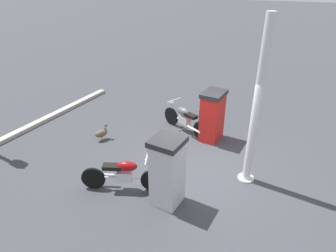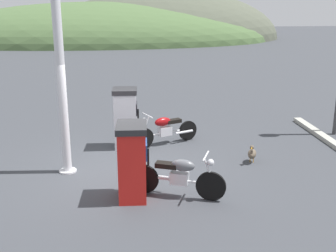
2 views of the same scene
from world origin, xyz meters
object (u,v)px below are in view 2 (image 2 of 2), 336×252
object	(u,v)px
canopy_support_pole	(62,92)
fuel_pump_far	(126,118)
motorcycle_near_pump	(179,175)
motorcycle_far_pump	(165,129)
fuel_pump_near	(132,161)
wandering_duck	(252,153)

from	to	relation	value
canopy_support_pole	fuel_pump_far	bearing A→B (deg)	47.68
fuel_pump_far	motorcycle_near_pump	size ratio (longest dim) A/B	0.88
canopy_support_pole	motorcycle_far_pump	bearing A→B (deg)	32.93
motorcycle_near_pump	fuel_pump_near	bearing A→B (deg)	175.18
motorcycle_far_pump	wandering_duck	world-z (taller)	motorcycle_far_pump
motorcycle_far_pump	motorcycle_near_pump	bearing A→B (deg)	-93.03
fuel_pump_near	motorcycle_far_pump	size ratio (longest dim) A/B	0.83
canopy_support_pole	motorcycle_near_pump	bearing A→B (deg)	-34.89
wandering_duck	canopy_support_pole	bearing A→B (deg)	179.54
fuel_pump_far	wandering_duck	distance (m)	3.46
fuel_pump_near	fuel_pump_far	world-z (taller)	fuel_pump_far
wandering_duck	canopy_support_pole	distance (m)	4.74
fuel_pump_near	motorcycle_far_pump	distance (m)	3.39
canopy_support_pole	wandering_duck	bearing A→B (deg)	-0.46
fuel_pump_far	fuel_pump_near	bearing A→B (deg)	-90.00
motorcycle_near_pump	canopy_support_pole	xyz separation A→B (m)	(-2.35, 1.64, 1.43)
motorcycle_near_pump	wandering_duck	bearing A→B (deg)	37.41
fuel_pump_far	motorcycle_far_pump	xyz separation A→B (m)	(1.09, 0.06, -0.37)
fuel_pump_far	motorcycle_near_pump	xyz separation A→B (m)	(0.92, -3.21, -0.36)
motorcycle_near_pump	wandering_duck	distance (m)	2.65
motorcycle_near_pump	motorcycle_far_pump	xyz separation A→B (m)	(0.17, 3.27, -0.01)
fuel_pump_far	wandering_duck	bearing A→B (deg)	-28.14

